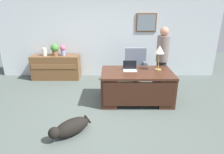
{
  "coord_description": "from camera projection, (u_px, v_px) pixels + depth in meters",
  "views": [
    {
      "loc": [
        0.12,
        -3.67,
        2.19
      ],
      "look_at": [
        0.1,
        0.3,
        0.75
      ],
      "focal_mm": 31.34,
      "sensor_mm": 36.0,
      "label": 1
    }
  ],
  "objects": [
    {
      "name": "ground_plane",
      "position": [
        107.0,
        114.0,
        4.2
      ],
      "size": [
        12.0,
        12.0,
        0.0
      ],
      "primitive_type": "plane",
      "color": "#4C5651"
    },
    {
      "name": "back_wall",
      "position": [
        109.0,
        34.0,
        6.19
      ],
      "size": [
        7.0,
        0.16,
        2.7
      ],
      "color": "silver",
      "rests_on": "ground_plane"
    },
    {
      "name": "desk",
      "position": [
        137.0,
        86.0,
        4.66
      ],
      "size": [
        1.66,
        1.0,
        0.75
      ],
      "color": "#422316",
      "rests_on": "ground_plane"
    },
    {
      "name": "credenza",
      "position": [
        57.0,
        67.0,
        6.19
      ],
      "size": [
        1.48,
        0.5,
        0.75
      ],
      "color": "brown",
      "rests_on": "ground_plane"
    },
    {
      "name": "armchair",
      "position": [
        136.0,
        69.0,
        5.63
      ],
      "size": [
        0.6,
        0.59,
        1.07
      ],
      "color": "slate",
      "rests_on": "ground_plane"
    },
    {
      "name": "person_standing",
      "position": [
        163.0,
        59.0,
        5.18
      ],
      "size": [
        0.32,
        0.32,
        1.71
      ],
      "color": "#262323",
      "rests_on": "ground_plane"
    },
    {
      "name": "dog_lying",
      "position": [
        71.0,
        128.0,
        3.48
      ],
      "size": [
        0.71,
        0.68,
        0.3
      ],
      "color": "black",
      "rests_on": "ground_plane"
    },
    {
      "name": "laptop",
      "position": [
        131.0,
        68.0,
        4.65
      ],
      "size": [
        0.32,
        0.22,
        0.22
      ],
      "color": "#B2B5BA",
      "rests_on": "desk"
    },
    {
      "name": "desk_lamp",
      "position": [
        160.0,
        51.0,
        4.53
      ],
      "size": [
        0.22,
        0.22,
        0.59
      ],
      "color": "#9E8447",
      "rests_on": "desk"
    },
    {
      "name": "vase_with_flowers",
      "position": [
        64.0,
        50.0,
        6.0
      ],
      "size": [
        0.17,
        0.17,
        0.33
      ],
      "color": "#888ECA",
      "rests_on": "credenza"
    },
    {
      "name": "vase_empty",
      "position": [
        45.0,
        52.0,
        6.03
      ],
      "size": [
        0.14,
        0.14,
        0.24
      ],
      "primitive_type": "cylinder",
      "color": "silver",
      "rests_on": "credenza"
    },
    {
      "name": "potted_plant",
      "position": [
        56.0,
        49.0,
        6.0
      ],
      "size": [
        0.24,
        0.24,
        0.36
      ],
      "color": "brown",
      "rests_on": "credenza"
    }
  ]
}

